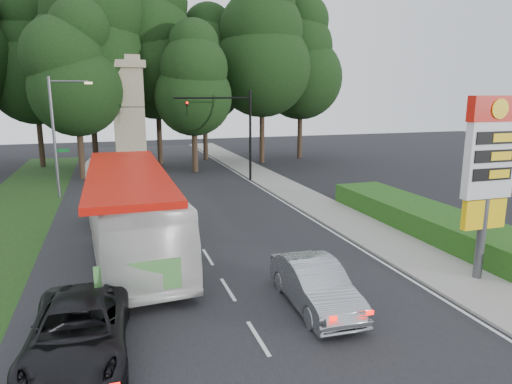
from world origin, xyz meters
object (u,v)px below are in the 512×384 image
object	(u,v)px
gas_station_pylon	(489,164)
traffic_signal_mast	(234,123)
sedan_silver	(315,285)
monument	(129,115)
streetlight_signs	(57,132)
transit_bus	(129,211)
suv_charcoal	(78,332)

from	to	relation	value
gas_station_pylon	traffic_signal_mast	world-z (taller)	traffic_signal_mast
gas_station_pylon	sedan_silver	xyz separation A→B (m)	(-6.78, -0.13, -3.67)
monument	sedan_silver	xyz separation A→B (m)	(4.42, -28.13, -4.33)
gas_station_pylon	streetlight_signs	xyz separation A→B (m)	(-16.19, 20.01, -0.01)
gas_station_pylon	transit_bus	distance (m)	14.60
traffic_signal_mast	streetlight_signs	xyz separation A→B (m)	(-12.67, -1.99, -0.23)
streetlight_signs	monument	world-z (taller)	monument
streetlight_signs	monument	bearing A→B (deg)	58.03
traffic_signal_mast	suv_charcoal	world-z (taller)	traffic_signal_mast
streetlight_signs	monument	xyz separation A→B (m)	(4.99, 7.99, 0.67)
traffic_signal_mast	gas_station_pylon	bearing A→B (deg)	-80.91
transit_bus	suv_charcoal	distance (m)	8.60
transit_bus	sedan_silver	bearing A→B (deg)	-57.70
traffic_signal_mast	transit_bus	xyz separation A→B (m)	(-8.80, -14.60, -2.83)
gas_station_pylon	streetlight_signs	bearing A→B (deg)	128.96
traffic_signal_mast	transit_bus	distance (m)	17.28
gas_station_pylon	transit_bus	size ratio (longest dim) A/B	0.52
traffic_signal_mast	sedan_silver	world-z (taller)	traffic_signal_mast
traffic_signal_mast	transit_bus	world-z (taller)	traffic_signal_mast
streetlight_signs	suv_charcoal	size ratio (longest dim) A/B	1.46
monument	transit_bus	size ratio (longest dim) A/B	0.76
suv_charcoal	gas_station_pylon	bearing A→B (deg)	6.84
gas_station_pylon	suv_charcoal	bearing A→B (deg)	-176.09
monument	transit_bus	distance (m)	20.89
sedan_silver	monument	bearing A→B (deg)	100.60
monument	suv_charcoal	xyz separation A→B (m)	(-2.82, -28.97, -4.34)
transit_bus	suv_charcoal	xyz separation A→B (m)	(-1.71, -8.36, -1.08)
gas_station_pylon	sedan_silver	world-z (taller)	gas_station_pylon
gas_station_pylon	transit_bus	world-z (taller)	gas_station_pylon
traffic_signal_mast	suv_charcoal	xyz separation A→B (m)	(-10.50, -22.96, -3.91)
suv_charcoal	streetlight_signs	bearing A→B (deg)	98.83
gas_station_pylon	transit_bus	xyz separation A→B (m)	(-12.32, 7.40, -2.61)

